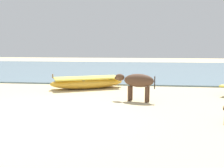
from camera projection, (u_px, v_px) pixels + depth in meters
ground at (38, 115)px, 7.51m from camera, size 80.00×80.00×0.00m
sea_water at (111, 69)px, 23.34m from camera, size 60.00×20.00×0.08m
fishing_boat_2 at (87, 82)px, 12.32m from camera, size 3.77×2.61×0.77m
cow_adult_dark at (137, 82)px, 9.39m from camera, size 1.58×0.75×1.04m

